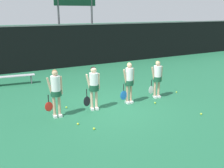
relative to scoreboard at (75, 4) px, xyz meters
name	(u,v)px	position (x,y,z in m)	size (l,w,h in m)	color
ground_plane	(113,107)	(-2.32, -9.55, -4.16)	(140.00, 140.00, 0.00)	#216642
fence_windscreen	(51,47)	(-2.32, -1.48, -2.72)	(60.00, 0.08, 2.85)	black
scoreboard	(75,4)	(0.00, 0.00, 0.00)	(3.08, 0.15, 5.42)	#515156
bench_courtside	(14,77)	(-5.16, -4.25, -3.75)	(2.07, 0.62, 0.47)	#B2B2B7
player_0	(56,89)	(-4.57, -9.48, -3.14)	(0.66, 0.38, 1.73)	tan
player_1	(94,84)	(-3.10, -9.47, -3.16)	(0.66, 0.38, 1.68)	beige
player_2	(129,80)	(-1.53, -9.50, -3.18)	(0.65, 0.36, 1.69)	tan
player_3	(157,76)	(-0.08, -9.48, -3.21)	(0.65, 0.38, 1.63)	tan
tennis_ball_0	(155,103)	(-0.63, -10.10, -4.13)	(0.07, 0.07, 0.07)	#CCE033
tennis_ball_1	(176,92)	(1.17, -9.39, -4.13)	(0.06, 0.06, 0.06)	#CCE033
tennis_ball_2	(66,107)	(-3.99, -8.82, -4.13)	(0.07, 0.07, 0.07)	#CCE033
tennis_ball_3	(94,129)	(-3.87, -11.10, -4.13)	(0.07, 0.07, 0.07)	#CCE033
tennis_ball_4	(78,124)	(-4.19, -10.50, -4.13)	(0.07, 0.07, 0.07)	#CCE033
tennis_ball_5	(201,114)	(0.09, -11.88, -4.13)	(0.07, 0.07, 0.07)	#CCE033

